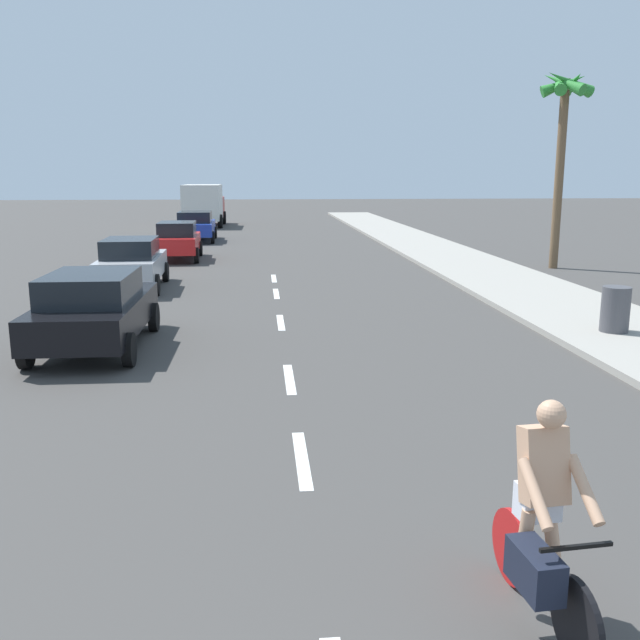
% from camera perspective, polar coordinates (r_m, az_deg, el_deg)
% --- Properties ---
extents(ground_plane, '(160.00, 160.00, 0.00)m').
position_cam_1_polar(ground_plane, '(20.65, -3.61, 2.15)').
color(ground_plane, '#423F3D').
extents(sidewalk_strip, '(3.60, 80.00, 0.14)m').
position_cam_1_polar(sidewalk_strip, '(23.98, 14.51, 3.32)').
color(sidewalk_strip, '#9E998E').
rests_on(sidewalk_strip, ground).
extents(lane_stripe_2, '(0.16, 1.80, 0.01)m').
position_cam_1_polar(lane_stripe_2, '(8.82, -1.49, -11.32)').
color(lane_stripe_2, white).
rests_on(lane_stripe_2, ground).
extents(lane_stripe_3, '(0.16, 1.80, 0.01)m').
position_cam_1_polar(lane_stripe_3, '(12.08, -2.52, -4.84)').
color(lane_stripe_3, white).
rests_on(lane_stripe_3, ground).
extents(lane_stripe_4, '(0.16, 1.80, 0.01)m').
position_cam_1_polar(lane_stripe_4, '(16.64, -3.24, -0.19)').
color(lane_stripe_4, white).
rests_on(lane_stripe_4, ground).
extents(lane_stripe_5, '(0.16, 1.80, 0.01)m').
position_cam_1_polar(lane_stripe_5, '(20.67, -3.61, 2.17)').
color(lane_stripe_5, white).
rests_on(lane_stripe_5, ground).
extents(lane_stripe_6, '(0.16, 1.80, 0.01)m').
position_cam_1_polar(lane_stripe_6, '(23.73, -3.81, 3.43)').
color(lane_stripe_6, white).
rests_on(lane_stripe_6, ground).
extents(cyclist, '(0.66, 1.71, 1.82)m').
position_cam_1_polar(cyclist, '(5.81, 17.69, -15.78)').
color(cyclist, black).
rests_on(cyclist, ground).
extents(parked_car_black, '(2.05, 4.41, 1.57)m').
position_cam_1_polar(parked_car_black, '(14.68, -18.04, 0.94)').
color(parked_car_black, black).
rests_on(parked_car_black, ground).
extents(parked_car_silver, '(1.99, 4.13, 1.57)m').
position_cam_1_polar(parked_car_silver, '(22.15, -15.19, 4.61)').
color(parked_car_silver, '#B7BABF').
rests_on(parked_car_silver, ground).
extents(parked_car_red, '(1.91, 3.96, 1.57)m').
position_cam_1_polar(parked_car_red, '(29.41, -11.59, 6.47)').
color(parked_car_red, red).
rests_on(parked_car_red, ground).
extents(parked_car_blue, '(2.14, 4.54, 1.57)m').
position_cam_1_polar(parked_car_blue, '(37.59, -10.18, 7.66)').
color(parked_car_blue, '#1E389E').
rests_on(parked_car_blue, ground).
extents(delivery_truck, '(2.74, 6.27, 2.80)m').
position_cam_1_polar(delivery_truck, '(48.40, -9.52, 9.37)').
color(delivery_truck, maroon).
rests_on(delivery_truck, ground).
extents(palm_tree_far, '(1.97, 1.86, 7.30)m').
position_cam_1_polar(palm_tree_far, '(27.62, 19.36, 15.81)').
color(palm_tree_far, brown).
rests_on(palm_tree_far, ground).
extents(trash_bin_near, '(0.60, 0.60, 0.98)m').
position_cam_1_polar(trash_bin_near, '(16.24, 23.07, 0.82)').
color(trash_bin_near, '#47474C').
rests_on(trash_bin_near, sidewalk_strip).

